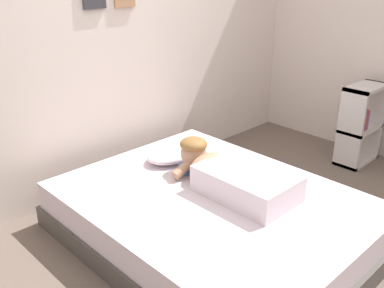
{
  "coord_description": "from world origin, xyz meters",
  "views": [
    {
      "loc": [
        -1.96,
        -1.5,
        1.79
      ],
      "look_at": [
        0.02,
        0.54,
        0.6
      ],
      "focal_mm": 41.11,
      "sensor_mm": 36.0,
      "label": 1
    }
  ],
  "objects_px": {
    "pillow": "(176,152)",
    "coffee_cup": "(185,169)",
    "person_lying": "(231,175)",
    "bed": "(213,218)",
    "cell_phone": "(216,191)",
    "bookshelf": "(360,124)"
  },
  "relations": [
    {
      "from": "pillow",
      "to": "cell_phone",
      "type": "relative_size",
      "value": 3.71
    },
    {
      "from": "person_lying",
      "to": "pillow",
      "type": "bearing_deg",
      "value": 84.15
    },
    {
      "from": "person_lying",
      "to": "cell_phone",
      "type": "xyz_separation_m",
      "value": [
        -0.1,
        0.04,
        -0.1
      ]
    },
    {
      "from": "person_lying",
      "to": "cell_phone",
      "type": "height_order",
      "value": "person_lying"
    },
    {
      "from": "pillow",
      "to": "bed",
      "type": "bearing_deg",
      "value": -109.81
    },
    {
      "from": "pillow",
      "to": "person_lying",
      "type": "distance_m",
      "value": 0.63
    },
    {
      "from": "pillow",
      "to": "cell_phone",
      "type": "xyz_separation_m",
      "value": [
        -0.17,
        -0.58,
        -0.05
      ]
    },
    {
      "from": "pillow",
      "to": "person_lying",
      "type": "relative_size",
      "value": 0.57
    },
    {
      "from": "bookshelf",
      "to": "pillow",
      "type": "bearing_deg",
      "value": 157.87
    },
    {
      "from": "pillow",
      "to": "coffee_cup",
      "type": "height_order",
      "value": "pillow"
    },
    {
      "from": "bed",
      "to": "cell_phone",
      "type": "relative_size",
      "value": 14.51
    },
    {
      "from": "pillow",
      "to": "cell_phone",
      "type": "height_order",
      "value": "pillow"
    },
    {
      "from": "bed",
      "to": "person_lying",
      "type": "relative_size",
      "value": 2.21
    },
    {
      "from": "person_lying",
      "to": "coffee_cup",
      "type": "distance_m",
      "value": 0.39
    },
    {
      "from": "coffee_cup",
      "to": "bed",
      "type": "bearing_deg",
      "value": -103.23
    },
    {
      "from": "pillow",
      "to": "person_lying",
      "type": "bearing_deg",
      "value": -95.85
    },
    {
      "from": "pillow",
      "to": "person_lying",
      "type": "xyz_separation_m",
      "value": [
        -0.06,
        -0.62,
        0.05
      ]
    },
    {
      "from": "coffee_cup",
      "to": "cell_phone",
      "type": "height_order",
      "value": "coffee_cup"
    },
    {
      "from": "pillow",
      "to": "coffee_cup",
      "type": "bearing_deg",
      "value": -118.86
    },
    {
      "from": "bed",
      "to": "coffee_cup",
      "type": "bearing_deg",
      "value": 76.77
    },
    {
      "from": "pillow",
      "to": "bookshelf",
      "type": "height_order",
      "value": "bookshelf"
    },
    {
      "from": "person_lying",
      "to": "coffee_cup",
      "type": "bearing_deg",
      "value": 100.21
    }
  ]
}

